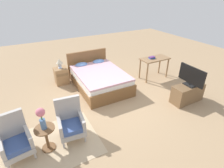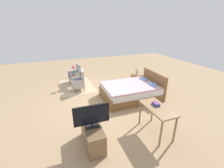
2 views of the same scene
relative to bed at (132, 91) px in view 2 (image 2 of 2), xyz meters
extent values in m
plane|color=#A38460|center=(-0.08, -1.07, -0.30)|extent=(16.00, 16.00, 0.00)
cube|color=tan|center=(-2.04, -1.88, -0.29)|extent=(2.10, 1.50, 0.01)
cube|color=brown|center=(0.00, -0.05, -0.16)|extent=(1.48, 2.20, 0.28)
cube|color=white|center=(0.00, -0.05, 0.10)|extent=(1.42, 2.11, 0.24)
cube|color=#CC9EAD|center=(0.00, -0.14, 0.25)|extent=(1.47, 1.94, 0.06)
cube|color=brown|center=(0.01, 1.01, 0.18)|extent=(1.49, 0.09, 0.96)
cube|color=brown|center=(-0.01, -1.11, -0.10)|extent=(1.49, 0.07, 0.40)
ellipsoid|color=#668ED1|center=(-0.32, 0.72, 0.29)|extent=(0.44, 0.28, 0.14)
ellipsoid|color=#668ED1|center=(0.34, 0.72, 0.29)|extent=(0.44, 0.28, 0.14)
cylinder|color=#ADA8A3|center=(-2.77, -2.14, -0.21)|extent=(0.04, 0.04, 0.16)
cylinder|color=#ADA8A3|center=(-2.31, -2.07, -0.21)|extent=(0.04, 0.04, 0.16)
cylinder|color=#ADA8A3|center=(-2.83, -1.68, -0.21)|extent=(0.04, 0.04, 0.16)
cylinder|color=#ADA8A3|center=(-2.38, -1.62, -0.21)|extent=(0.04, 0.04, 0.16)
cube|color=#ADA8A3|center=(-2.57, -1.88, -0.07)|extent=(0.61, 0.61, 0.12)
cube|color=#3D5693|center=(-2.57, -1.88, 0.04)|extent=(0.56, 0.56, 0.10)
cube|color=#ADA8A3|center=(-2.61, -1.65, 0.31)|extent=(0.55, 0.16, 0.64)
cube|color=#ADA8A3|center=(-2.81, -1.91, 0.12)|extent=(0.14, 0.52, 0.26)
cube|color=#ADA8A3|center=(-2.34, -1.84, 0.12)|extent=(0.14, 0.52, 0.26)
cylinder|color=#ADA8A3|center=(-1.75, -2.08, -0.21)|extent=(0.04, 0.04, 0.16)
cylinder|color=#ADA8A3|center=(-1.29, -2.13, -0.21)|extent=(0.04, 0.04, 0.16)
cylinder|color=#ADA8A3|center=(-1.70, -1.62, -0.21)|extent=(0.04, 0.04, 0.16)
cylinder|color=#ADA8A3|center=(-1.25, -1.67, -0.21)|extent=(0.04, 0.04, 0.16)
cube|color=#ADA8A3|center=(-1.50, -1.88, -0.07)|extent=(0.59, 0.59, 0.12)
cube|color=#3D5693|center=(-1.50, -1.88, 0.04)|extent=(0.55, 0.55, 0.10)
cube|color=#ADA8A3|center=(-1.47, -1.65, 0.31)|extent=(0.55, 0.14, 0.64)
cube|color=#ADA8A3|center=(-1.73, -1.85, 0.12)|extent=(0.12, 0.52, 0.26)
cube|color=#ADA8A3|center=(-1.27, -1.90, 0.12)|extent=(0.12, 0.52, 0.26)
cylinder|color=brown|center=(-2.04, -1.94, -0.29)|extent=(0.28, 0.28, 0.03)
cylinder|color=brown|center=(-2.04, -1.94, -0.02)|extent=(0.06, 0.06, 0.50)
cylinder|color=brown|center=(-2.04, -1.94, 0.24)|extent=(0.40, 0.40, 0.02)
cylinder|color=#4C709E|center=(-2.04, -1.94, 0.36)|extent=(0.11, 0.11, 0.22)
cylinder|color=#477538|center=(-2.04, -1.94, 0.52)|extent=(0.02, 0.02, 0.10)
sphere|color=#DB7084|center=(-2.04, -1.94, 0.64)|extent=(0.17, 0.17, 0.17)
cube|color=#997047|center=(-1.05, 0.80, -0.01)|extent=(0.44, 0.40, 0.57)
cube|color=brown|center=(-1.05, 0.60, 0.10)|extent=(0.37, 0.01, 0.09)
cylinder|color=#9EADC6|center=(-1.05, 0.80, 0.29)|extent=(0.13, 0.13, 0.02)
ellipsoid|color=#9EADC6|center=(-1.05, 0.80, 0.38)|extent=(0.11, 0.11, 0.16)
cone|color=beige|center=(-1.05, 0.80, 0.53)|extent=(0.22, 0.22, 0.15)
cube|color=brown|center=(1.90, -2.06, -0.03)|extent=(0.96, 0.40, 0.53)
cube|color=black|center=(1.90, -2.06, 0.25)|extent=(0.21, 0.32, 0.03)
cylinder|color=black|center=(1.90, -2.06, 0.29)|extent=(0.04, 0.04, 0.05)
cube|color=black|center=(1.90, -2.06, 0.55)|extent=(0.06, 0.83, 0.48)
cube|color=black|center=(1.92, -2.06, 0.55)|extent=(0.02, 0.77, 0.43)
cylinder|color=#8E6B47|center=(1.59, -0.58, 0.07)|extent=(0.05, 0.05, 0.73)
cylinder|color=#8E6B47|center=(2.53, -0.58, 0.07)|extent=(0.05, 0.05, 0.73)
cylinder|color=#8E6B47|center=(1.59, -0.16, 0.07)|extent=(0.05, 0.05, 0.73)
cylinder|color=#8E6B47|center=(2.53, -0.16, 0.07)|extent=(0.05, 0.05, 0.73)
cube|color=#8E6B47|center=(2.06, -0.37, 0.45)|extent=(1.04, 0.52, 0.04)
cube|color=#284C8E|center=(1.94, -0.34, 0.49)|extent=(0.24, 0.20, 0.03)
cube|color=#66387A|center=(1.94, -0.34, 0.52)|extent=(0.21, 0.13, 0.04)
camera|label=1|loc=(-2.09, -4.83, 2.65)|focal=28.00mm
camera|label=2|loc=(4.75, -2.65, 2.46)|focal=24.00mm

